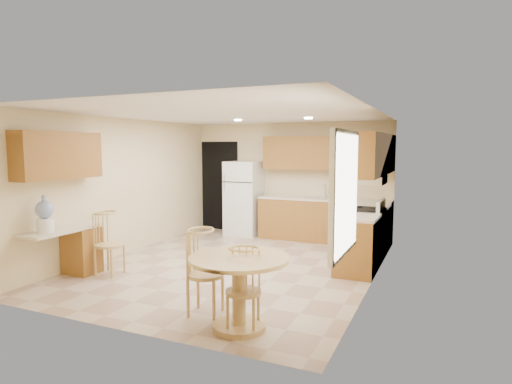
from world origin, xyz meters
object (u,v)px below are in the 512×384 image
at_px(chair_table_b, 240,283).
at_px(refrigerator, 244,198).
at_px(stove, 364,234).
at_px(dining_table, 239,282).
at_px(chair_table_a, 201,265).
at_px(chair_desk, 105,238).
at_px(water_crock, 45,216).

bearing_deg(chair_table_b, refrigerator, -78.44).
distance_m(stove, dining_table, 3.46).
height_order(chair_table_a, chair_desk, chair_table_a).
distance_m(dining_table, chair_desk, 2.88).
distance_m(refrigerator, dining_table, 5.08).
bearing_deg(water_crock, chair_table_a, -2.49).
bearing_deg(chair_desk, dining_table, 67.11).
bearing_deg(refrigerator, chair_table_a, -70.57).
bearing_deg(stove, water_crock, -141.33).
bearing_deg(water_crock, refrigerator, 76.46).
height_order(stove, chair_desk, stove).
distance_m(refrigerator, chair_table_b, 5.17).
bearing_deg(dining_table, chair_table_b, -59.45).
height_order(stove, chair_table_a, stove).
height_order(refrigerator, stove, refrigerator).
relative_size(refrigerator, chair_desk, 1.71).
distance_m(refrigerator, water_crock, 4.49).
distance_m(chair_table_a, water_crock, 2.66).
bearing_deg(water_crock, chair_desk, 56.04).
xyz_separation_m(stove, dining_table, (-0.75, -3.38, 0.06)).
distance_m(refrigerator, chair_table_a, 4.75).
xyz_separation_m(dining_table, chair_desk, (-2.73, 0.91, 0.06)).
xyz_separation_m(chair_desk, water_crock, (-0.45, -0.67, 0.42)).
relative_size(dining_table, chair_desk, 1.12).
xyz_separation_m(stove, chair_table_b, (-0.70, -3.46, 0.07)).
bearing_deg(refrigerator, stove, -22.99).
bearing_deg(refrigerator, chair_desk, -99.23).
relative_size(chair_table_a, chair_desk, 1.04).
bearing_deg(stove, chair_table_b, -101.37).
distance_m(stove, chair_table_b, 3.53).
distance_m(refrigerator, chair_desk, 3.75).
bearing_deg(dining_table, chair_desk, 161.60).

